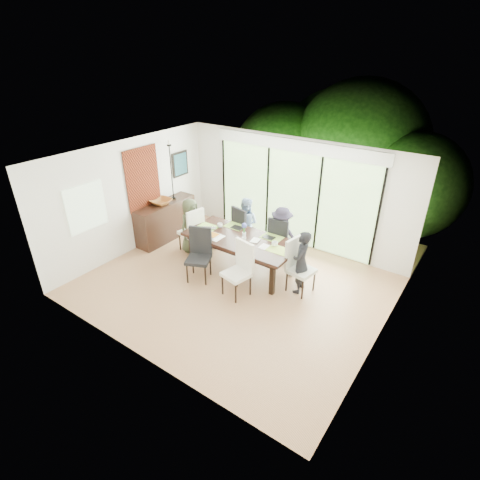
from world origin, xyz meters
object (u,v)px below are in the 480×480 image
Objects in this scene: person_left_end at (191,226)px; cup_b at (244,239)px; chair_near_left at (198,256)px; bowl at (161,202)px; chair_far_left at (246,228)px; cup_a at (220,225)px; sideboard at (166,221)px; person_right_end at (301,262)px; person_far_right at (281,235)px; chair_left_end at (191,229)px; chair_near_right at (236,270)px; laptop at (208,229)px; person_far_left at (245,224)px; vase at (244,235)px; chair_right_end at (302,267)px; table_top at (241,239)px; chair_far_right at (281,238)px; cup_c at (275,244)px.

person_left_end is 12.90× the size of cup_b.
bowl is at bearing 131.36° from chair_near_left.
chair_far_left is at bearing 64.21° from chair_near_left.
cup_a is 0.07× the size of sideboard.
person_right_end is 1.00× the size of person_far_right.
chair_left_end is 1.00× the size of chair_near_right.
chair_far_left is at bearing 37.73° from laptop.
chair_left_end is at bearing 25.63° from person_far_left.
vase is at bearing 127.89° from chair_near_right.
chair_right_end is at bearing -1.97° from sideboard.
chair_near_left is (-0.50, -0.87, -0.18)m from table_top.
chair_far_right is (0.55, 0.85, -0.18)m from table_top.
chair_left_end reaches higher than cup_b.
laptop is (0.65, -0.10, 0.23)m from chair_left_end.
person_far_left is 2.22m from bowl.
person_far_right is 10.75× the size of vase.
person_far_left is at bearing 64.19° from chair_near_left.
chair_right_end is 2.22m from cup_a.
table_top is 0.95m from person_far_left.
chair_right_end is 0.75m from cup_c.
chair_far_left reaches higher than vase.
chair_near_right is 3.16m from bowl.
chair_far_right reaches higher than laptop.
bowl is at bearing 8.54° from person_far_left.
chair_right_end is at bearing 144.24° from person_far_left.
chair_right_end is at bearing -1.97° from vase.
chair_right_end and chair_near_left have the same top height.
chair_far_right is 2.22× the size of bowl.
chair_far_left is at bearing 21.72° from bowl.
person_far_left reaches higher than cup_b.
person_left_end is at bearing 180.00° from table_top.
person_far_left is 2.61× the size of bowl.
chair_near_right is at bearing -40.36° from cup_a.
chair_far_left is (-0.45, 0.85, -0.18)m from table_top.
vase is (1.53, 0.05, 0.17)m from person_left_end.
laptop is at bearing 162.12° from chair_near_right.
chair_right_end is at bearing -89.29° from person_left_end.
bowl is at bearing 35.30° from chair_far_left.
table_top is 7.27× the size of laptop.
chair_near_left is 1.04m from cup_b.
cup_c is at bearing 162.61° from chair_far_left.
laptop is at bearing 101.48° from chair_right_end.
chair_near_right is at bearing -16.88° from bowl.
person_left_end reaches higher than chair_near_right.
person_far_left is 1.46m from cup_c.
chair_left_end is at bearing 141.82° from laptop.
person_far_right reaches higher than chair_left_end.
person_left_end is 2.29m from cup_c.
bowl is at bearing -80.63° from chair_left_end.
person_far_right is 12.90× the size of cup_b.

